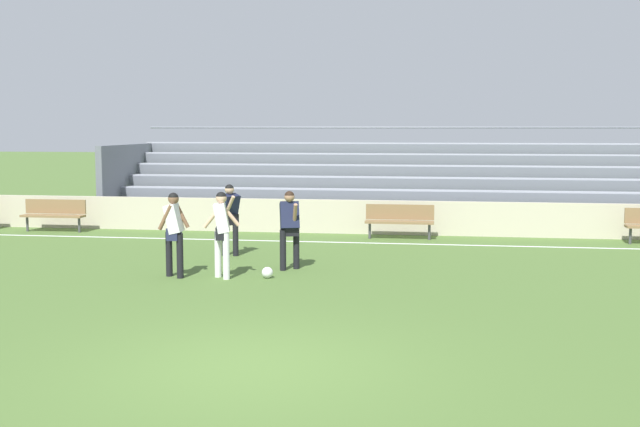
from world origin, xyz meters
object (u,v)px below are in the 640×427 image
(player_white_on_ball, at_px, (174,227))
(player_dark_wide_left, at_px, (290,223))
(player_white_challenging, at_px, (222,227))
(bench_centre_sideline, at_px, (54,212))
(player_dark_trailing_run, at_px, (230,214))
(bench_far_left, at_px, (400,218))
(soccer_ball, at_px, (267,273))
(bleacher_stand, at_px, (430,181))

(player_white_on_ball, bearing_deg, player_dark_wide_left, 29.37)
(player_white_challenging, bearing_deg, player_white_on_ball, -177.39)
(bench_centre_sideline, relative_size, player_dark_wide_left, 1.10)
(bench_centre_sideline, distance_m, player_dark_trailing_run, 6.93)
(bench_far_left, height_order, soccer_ball, bench_far_left)
(bench_centre_sideline, xyz_separation_m, player_white_on_ball, (5.64, -6.10, 0.45))
(bench_centre_sideline, height_order, player_dark_wide_left, player_dark_wide_left)
(bench_far_left, relative_size, player_dark_trailing_run, 1.10)
(player_dark_wide_left, relative_size, player_white_on_ball, 0.98)
(soccer_ball, bearing_deg, bleacher_stand, 73.19)
(soccer_ball, bearing_deg, player_dark_wide_left, 75.66)
(bleacher_stand, xyz_separation_m, bench_centre_sideline, (-10.43, -3.90, -0.72))
(bench_far_left, xyz_separation_m, soccer_ball, (-2.25, -5.92, -0.44))
(soccer_ball, bearing_deg, bench_centre_sideline, 141.58)
(player_dark_wide_left, xyz_separation_m, soccer_ball, (-0.25, -0.99, -0.86))
(bench_far_left, height_order, player_white_challenging, player_white_challenging)
(bench_far_left, distance_m, soccer_ball, 6.35)
(player_dark_wide_left, relative_size, player_white_challenging, 0.96)
(player_dark_trailing_run, bearing_deg, player_white_challenging, -78.05)
(bench_far_left, height_order, bench_centre_sideline, same)
(bench_centre_sideline, xyz_separation_m, player_dark_trailing_run, (6.03, -3.39, 0.43))
(player_dark_trailing_run, bearing_deg, player_dark_wide_left, -42.30)
(bleacher_stand, height_order, player_dark_trailing_run, bleacher_stand)
(bench_far_left, distance_m, player_white_challenging, 6.83)
(player_dark_wide_left, xyz_separation_m, player_dark_trailing_run, (-1.69, 1.54, 0.01))
(bleacher_stand, relative_size, player_dark_trailing_run, 12.06)
(bleacher_stand, bearing_deg, player_dark_wide_left, -107.08)
(player_white_on_ball, bearing_deg, player_white_challenging, 2.61)
(bench_centre_sideline, xyz_separation_m, soccer_ball, (7.46, -5.92, -0.44))
(bench_centre_sideline, height_order, player_dark_trailing_run, player_dark_trailing_run)
(bench_far_left, bearing_deg, player_dark_wide_left, -112.07)
(player_dark_trailing_run, bearing_deg, soccer_ball, -60.42)
(player_white_on_ball, distance_m, soccer_ball, 2.03)
(bleacher_stand, height_order, bench_centre_sideline, bleacher_stand)
(player_dark_trailing_run, bearing_deg, bleacher_stand, 58.89)
(bench_centre_sideline, bearing_deg, soccer_ball, -38.42)
(player_white_challenging, bearing_deg, player_dark_wide_left, 44.98)
(bleacher_stand, relative_size, bench_centre_sideline, 11.00)
(bleacher_stand, xyz_separation_m, player_white_on_ball, (-4.79, -9.99, -0.27))
(player_white_challenging, distance_m, player_dark_trailing_run, 2.72)
(bench_far_left, relative_size, player_white_challenging, 1.06)
(bench_centre_sideline, bearing_deg, player_white_on_ball, -47.20)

